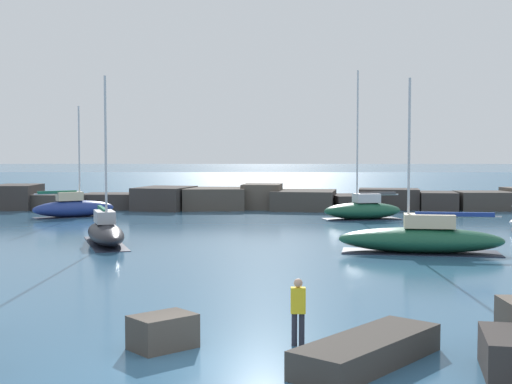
{
  "coord_description": "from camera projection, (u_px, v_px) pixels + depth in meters",
  "views": [
    {
      "loc": [
        1.52,
        -15.83,
        4.73
      ],
      "look_at": [
        0.98,
        31.73,
        2.13
      ],
      "focal_mm": 50.0,
      "sensor_mm": 36.0,
      "label": 1
    }
  ],
  "objects": [
    {
      "name": "ground_plane",
      "position": [
        197.0,
        363.0,
        16.08
      ],
      "size": [
        600.0,
        600.0,
        0.0
      ],
      "primitive_type": "plane",
      "color": "#336084"
    },
    {
      "name": "person_on_rocks",
      "position": [
        298.0,
        308.0,
        17.45
      ],
      "size": [
        0.36,
        0.22,
        1.66
      ],
      "color": "#282833",
      "rests_on": "ground"
    },
    {
      "name": "sailboat_moored_1",
      "position": [
        105.0,
        232.0,
        37.16
      ],
      "size": [
        3.9,
        7.26,
        8.67
      ],
      "color": "black",
      "rests_on": "ground"
    },
    {
      "name": "sailboat_moored_2",
      "position": [
        73.0,
        207.0,
        52.81
      ],
      "size": [
        6.13,
        4.65,
        8.22
      ],
      "color": "navy",
      "rests_on": "ground"
    },
    {
      "name": "sailboat_moored_3",
      "position": [
        363.0,
        209.0,
        51.08
      ],
      "size": [
        6.13,
        3.62,
        10.6
      ],
      "color": "#195138",
      "rests_on": "ground"
    },
    {
      "name": "open_sea_beyond",
      "position": [
        255.0,
        181.0,
        119.92
      ],
      "size": [
        400.0,
        116.0,
        0.01
      ],
      "color": "#235175",
      "rests_on": "ground"
    },
    {
      "name": "foreground_rocks",
      "position": [
        276.0,
        342.0,
        15.85
      ],
      "size": [
        17.13,
        5.07,
        1.43
      ],
      "color": "brown",
      "rests_on": "ground"
    },
    {
      "name": "breakwater_jetty",
      "position": [
        241.0,
        199.0,
        60.04
      ],
      "size": [
        59.15,
        6.65,
        2.49
      ],
      "color": "#4C443D",
      "rests_on": "ground"
    },
    {
      "name": "sailboat_moored_0",
      "position": [
        421.0,
        238.0,
        33.83
      ],
      "size": [
        8.02,
        3.47,
        8.28
      ],
      "color": "#195138",
      "rests_on": "ground"
    }
  ]
}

